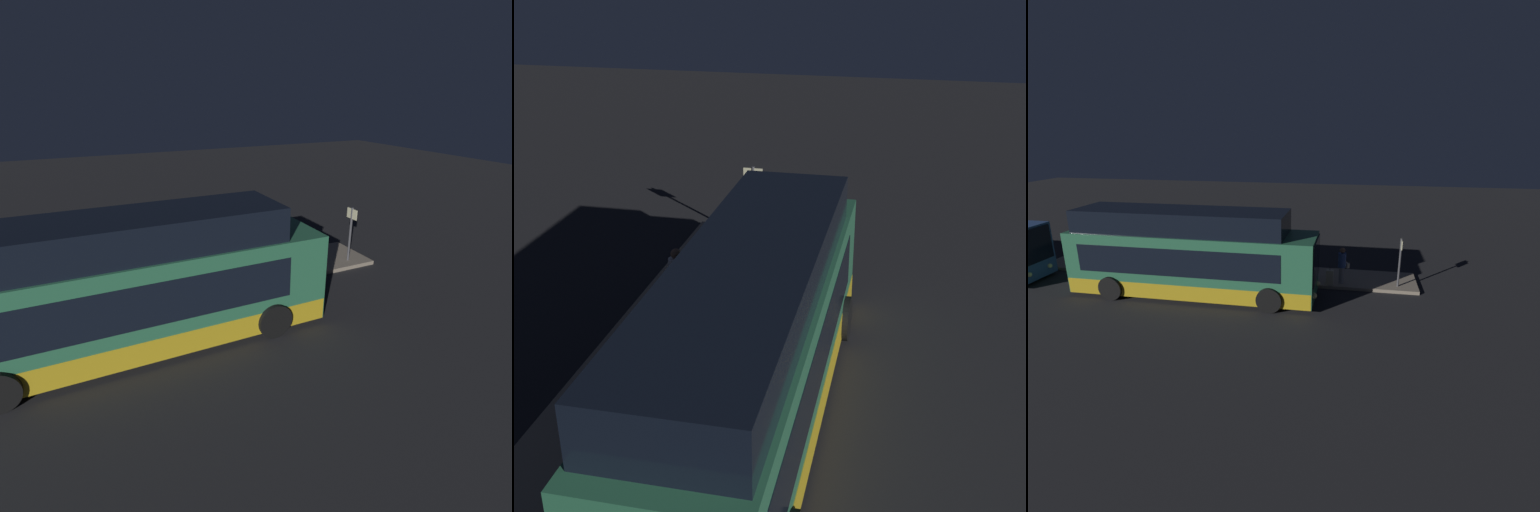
% 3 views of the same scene
% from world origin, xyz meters
% --- Properties ---
extents(ground, '(80.00, 80.00, 0.00)m').
position_xyz_m(ground, '(0.00, 0.00, 0.00)').
color(ground, '#232326').
extents(platform, '(20.00, 2.60, 0.16)m').
position_xyz_m(platform, '(0.00, 2.90, 0.08)').
color(platform, gray).
rests_on(platform, ground).
extents(bus_lead, '(11.30, 2.88, 3.96)m').
position_xyz_m(bus_lead, '(-0.34, -0.09, 1.77)').
color(bus_lead, '#2D704C').
rests_on(bus_lead, ground).
extents(passenger_boarding, '(0.47, 0.62, 1.75)m').
position_xyz_m(passenger_boarding, '(3.73, 2.90, 1.10)').
color(passenger_boarding, gray).
rests_on(passenger_boarding, platform).
extents(passenger_waiting, '(0.63, 0.58, 1.79)m').
position_xyz_m(passenger_waiting, '(6.39, 2.14, 1.13)').
color(passenger_waiting, gray).
rests_on(passenger_waiting, platform).
extents(suitcase, '(0.35, 0.26, 0.96)m').
position_xyz_m(suitcase, '(5.82, 1.85, 0.52)').
color(suitcase, beige).
rests_on(suitcase, platform).
extents(sign_post, '(0.10, 0.61, 2.34)m').
position_xyz_m(sign_post, '(9.05, 2.17, 1.61)').
color(sign_post, '#4C4C51').
rests_on(sign_post, platform).
extents(trash_bin, '(0.44, 0.44, 0.65)m').
position_xyz_m(trash_bin, '(0.42, 2.80, 0.49)').
color(trash_bin, '#3F3F44').
rests_on(trash_bin, platform).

